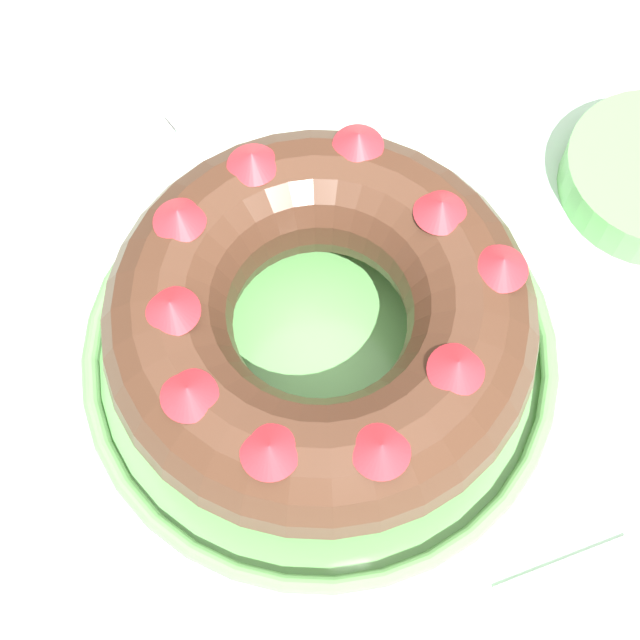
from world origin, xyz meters
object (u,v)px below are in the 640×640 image
serving_dish (320,354)px  cake_knife (167,126)px  fork (154,96)px  serving_knife (102,89)px  bundt_cake (320,319)px

serving_dish → cake_knife: size_ratio=1.83×
fork → serving_knife: serving_knife is taller
fork → serving_dish: bearing=-5.0°
serving_dish → fork: (-0.27, 0.03, -0.01)m
serving_knife → cake_knife: size_ratio=1.20×
cake_knife → serving_knife: bearing=-157.3°
bundt_cake → fork: (-0.27, 0.03, -0.07)m
bundt_cake → cake_knife: 0.25m
bundt_cake → fork: size_ratio=1.41×
bundt_cake → serving_dish: bearing=155.6°
cake_knife → fork: bearing=169.0°
serving_knife → cake_knife: (0.06, 0.02, 0.00)m
bundt_cake → fork: bundt_cake is taller
fork → serving_knife: 0.04m
fork → serving_knife: bearing=-134.6°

